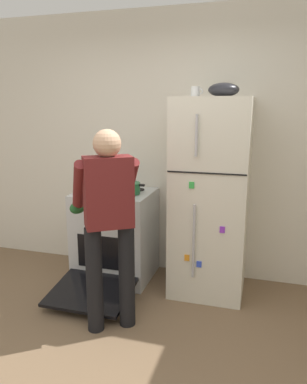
% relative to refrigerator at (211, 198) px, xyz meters
% --- Properties ---
extents(kitchen_wall_back, '(6.00, 0.10, 2.70)m').
position_rel_refrigerator_xyz_m(kitchen_wall_back, '(-0.44, 0.38, 0.43)').
color(kitchen_wall_back, silver).
rests_on(kitchen_wall_back, ground).
extents(refrigerator, '(0.68, 0.72, 1.84)m').
position_rel_refrigerator_xyz_m(refrigerator, '(0.00, 0.00, 0.00)').
color(refrigerator, silver).
rests_on(refrigerator, ground).
extents(stove_range, '(0.76, 1.22, 0.92)m').
position_rel_refrigerator_xyz_m(stove_range, '(-0.97, -0.02, -0.47)').
color(stove_range, silver).
rests_on(stove_range, ground).
extents(person_cook, '(0.65, 0.69, 1.60)m').
position_rel_refrigerator_xyz_m(person_cook, '(-0.67, -0.86, 0.03)').
color(person_cook, black).
rests_on(person_cook, ground).
extents(red_pot, '(0.35, 0.25, 0.11)m').
position_rel_refrigerator_xyz_m(red_pot, '(-0.81, -0.05, 0.06)').
color(red_pot, '#236638').
rests_on(red_pot, stove_range).
extents(coffee_mug, '(0.11, 0.08, 0.10)m').
position_rel_refrigerator_xyz_m(coffee_mug, '(-0.18, 0.05, 0.97)').
color(coffee_mug, silver).
rests_on(coffee_mug, refrigerator).
extents(pepper_mill, '(0.05, 0.05, 0.18)m').
position_rel_refrigerator_xyz_m(pepper_mill, '(-1.27, 0.20, 0.09)').
color(pepper_mill, brown).
rests_on(pepper_mill, stove_range).
extents(mixing_bowl, '(0.27, 0.27, 0.12)m').
position_rel_refrigerator_xyz_m(mixing_bowl, '(0.08, 0.00, 0.98)').
color(mixing_bowl, black).
rests_on(mixing_bowl, refrigerator).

